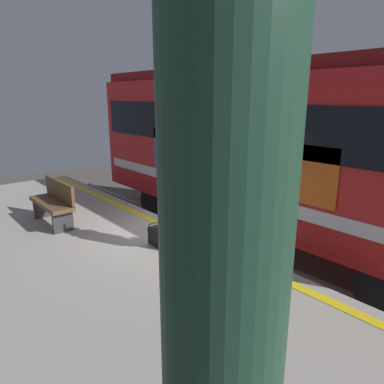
% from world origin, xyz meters
% --- Properties ---
extents(ground_plane, '(25.03, 25.03, 0.00)m').
position_xyz_m(ground_plane, '(0.00, 0.00, 0.00)').
color(ground_plane, '#4C4742').
extents(platform, '(12.95, 4.07, 1.05)m').
position_xyz_m(platform, '(0.00, 2.04, 0.52)').
color(platform, '#9E998E').
rests_on(platform, ground).
extents(safety_line, '(12.69, 0.16, 0.01)m').
position_xyz_m(safety_line, '(0.00, 0.30, 1.05)').
color(safety_line, yellow).
rests_on(safety_line, platform).
extents(track_rail_near, '(16.84, 0.08, 0.16)m').
position_xyz_m(track_rail_near, '(0.00, -1.63, 0.08)').
color(track_rail_near, slate).
rests_on(track_rail_near, ground).
extents(track_rail_far, '(16.84, 0.08, 0.16)m').
position_xyz_m(track_rail_far, '(0.00, -3.06, 0.08)').
color(track_rail_far, slate).
rests_on(track_rail_far, ground).
extents(train_carriage, '(10.02, 2.73, 4.09)m').
position_xyz_m(train_carriage, '(0.14, -2.34, 2.58)').
color(train_carriage, red).
rests_on(train_carriage, ground).
extents(passenger, '(0.57, 0.55, 1.73)m').
position_xyz_m(passenger, '(-0.69, 0.78, 2.07)').
color(passenger, '#383347').
rests_on(passenger, platform).
extents(handbag, '(0.37, 0.34, 0.38)m').
position_xyz_m(handbag, '(-0.18, 0.95, 1.22)').
color(handbag, black).
rests_on(handbag, platform).
extents(station_column, '(0.43, 0.43, 4.10)m').
position_xyz_m(station_column, '(-4.22, 3.48, 3.10)').
color(station_column, '#1E3F2D').
rests_on(station_column, platform).
extents(bench, '(1.41, 0.44, 0.90)m').
position_xyz_m(bench, '(2.11, 1.92, 1.53)').
color(bench, brown).
rests_on(bench, platform).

